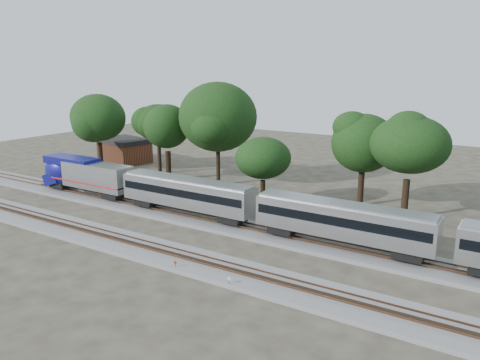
% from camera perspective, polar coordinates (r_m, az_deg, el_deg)
% --- Properties ---
extents(ground, '(160.00, 160.00, 0.00)m').
position_cam_1_polar(ground, '(47.93, -5.32, -7.79)').
color(ground, '#383328').
rests_on(ground, ground).
extents(track_far, '(160.00, 5.00, 0.73)m').
position_cam_1_polar(track_far, '(52.44, -1.34, -5.57)').
color(track_far, slate).
rests_on(track_far, ground).
extents(track_near, '(160.00, 5.00, 0.73)m').
position_cam_1_polar(track_near, '(44.98, -8.44, -9.09)').
color(track_near, slate).
rests_on(track_near, ground).
extents(train, '(90.95, 3.14, 4.62)m').
position_cam_1_polar(train, '(45.93, 12.56, -4.77)').
color(train, silver).
rests_on(train, ground).
extents(switch_stand_red, '(0.30, 0.07, 0.94)m').
position_cam_1_polar(switch_stand_red, '(42.02, -7.89, -10.18)').
color(switch_stand_red, '#512D19').
rests_on(switch_stand_red, ground).
extents(switch_stand_white, '(0.30, 0.06, 0.94)m').
position_cam_1_polar(switch_stand_white, '(38.72, -1.34, -12.21)').
color(switch_stand_white, '#512D19').
rests_on(switch_stand_white, ground).
extents(switch_lever, '(0.56, 0.43, 0.30)m').
position_cam_1_polar(switch_lever, '(39.98, -3.15, -12.07)').
color(switch_lever, '#512D19').
rests_on(switch_lever, ground).
extents(brick_building, '(10.39, 8.29, 4.43)m').
position_cam_1_polar(brick_building, '(90.22, -13.92, 3.56)').
color(brick_building, brown).
rests_on(brick_building, ground).
extents(tree_0, '(9.31, 9.31, 13.13)m').
position_cam_1_polar(tree_0, '(82.17, -16.94, 7.28)').
color(tree_0, black).
rests_on(tree_0, ground).
extents(tree_1, '(8.71, 8.71, 12.27)m').
position_cam_1_polar(tree_1, '(78.20, -9.97, 6.93)').
color(tree_1, black).
rests_on(tree_1, ground).
extents(tree_2, '(8.62, 8.62, 12.16)m').
position_cam_1_polar(tree_2, '(73.36, -8.90, 6.47)').
color(tree_2, black).
rests_on(tree_2, ground).
extents(tree_3, '(10.42, 10.42, 14.69)m').
position_cam_1_polar(tree_3, '(69.31, -2.74, 7.67)').
color(tree_3, black).
rests_on(tree_3, ground).
extents(tree_4, '(6.43, 6.43, 9.07)m').
position_cam_1_polar(tree_4, '(58.74, 2.83, 2.69)').
color(tree_4, black).
rests_on(tree_4, ground).
extents(tree_5, '(8.27, 8.27, 11.65)m').
position_cam_1_polar(tree_5, '(60.74, 14.83, 4.35)').
color(tree_5, black).
rests_on(tree_5, ground).
extents(tree_6, '(9.02, 9.02, 12.71)m').
position_cam_1_polar(tree_6, '(56.53, 19.99, 4.07)').
color(tree_6, black).
rests_on(tree_6, ground).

